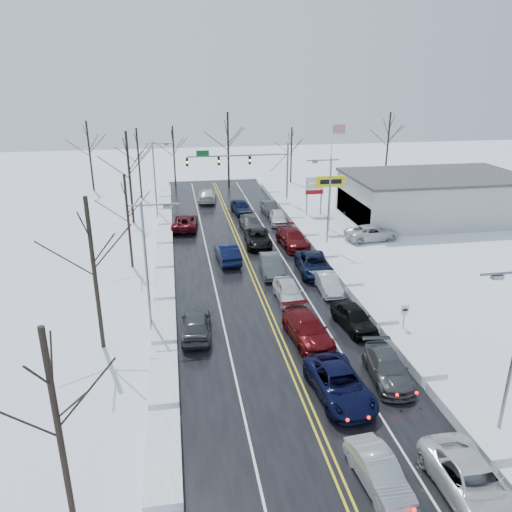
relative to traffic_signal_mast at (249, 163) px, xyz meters
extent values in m
plane|color=white|center=(-3.45, -27.99, -5.48)|extent=(160.00, 160.00, 0.00)
cube|color=black|center=(-3.45, -25.99, -5.47)|extent=(14.00, 84.00, 0.01)
cube|color=white|center=(-11.05, -25.99, -5.48)|extent=(1.63, 72.00, 0.64)
cube|color=white|center=(4.15, -25.99, -5.48)|extent=(1.63, 72.00, 0.64)
cylinder|color=slate|center=(5.05, 0.01, -1.48)|extent=(0.24, 0.24, 8.00)
cylinder|color=slate|center=(-1.45, 0.01, 1.02)|extent=(13.00, 0.18, 0.18)
cylinder|color=slate|center=(3.85, 0.01, -0.08)|extent=(2.33, 0.10, 2.33)
cube|color=#0C591E|center=(-5.95, 0.01, 1.42)|extent=(1.60, 0.08, 0.70)
cube|color=black|center=(0.05, 0.01, 0.37)|extent=(0.32, 0.25, 1.05)
sphere|color=#3F0705|center=(0.05, -0.15, 0.67)|extent=(0.20, 0.20, 0.20)
sphere|color=orange|center=(0.05, -0.15, 0.37)|extent=(0.22, 0.22, 0.22)
sphere|color=black|center=(0.05, -0.15, 0.07)|extent=(0.20, 0.20, 0.20)
cube|color=black|center=(-3.95, 0.01, 0.37)|extent=(0.32, 0.25, 1.05)
sphere|color=#3F0705|center=(-3.95, -0.15, 0.67)|extent=(0.20, 0.20, 0.20)
sphere|color=orange|center=(-3.95, -0.15, 0.37)|extent=(0.22, 0.22, 0.22)
sphere|color=black|center=(-3.95, -0.15, 0.07)|extent=(0.20, 0.20, 0.20)
cube|color=black|center=(-7.95, 0.01, 0.37)|extent=(0.32, 0.25, 1.05)
sphere|color=#3F0705|center=(-7.95, -0.15, 0.67)|extent=(0.20, 0.20, 0.20)
sphere|color=orange|center=(-7.95, -0.15, 0.37)|extent=(0.22, 0.22, 0.22)
sphere|color=black|center=(-7.95, -0.15, 0.07)|extent=(0.20, 0.20, 0.20)
cylinder|color=slate|center=(7.05, -11.99, -2.68)|extent=(0.20, 0.20, 5.60)
cube|color=#FFF30D|center=(7.05, -11.99, -0.08)|extent=(3.20, 0.30, 1.20)
cube|color=black|center=(7.05, -12.16, -0.08)|extent=(2.40, 0.04, 0.50)
cylinder|color=slate|center=(6.15, -5.99, -3.48)|extent=(0.16, 0.16, 4.00)
cylinder|color=slate|center=(7.95, -5.99, -3.48)|extent=(0.16, 0.16, 4.00)
cube|color=white|center=(7.05, -5.99, -1.18)|extent=(2.20, 0.22, 0.70)
cube|color=white|center=(7.05, -5.99, -1.98)|extent=(2.20, 0.22, 0.70)
cube|color=#A60C14|center=(7.05, -5.99, -2.68)|extent=(2.20, 0.22, 0.50)
cylinder|color=slate|center=(4.75, -35.99, -4.38)|extent=(0.08, 0.08, 2.20)
cube|color=white|center=(4.75, -35.99, -3.48)|extent=(0.55, 0.05, 0.70)
cube|color=black|center=(4.75, -36.03, -3.48)|extent=(0.35, 0.02, 0.15)
cylinder|color=silver|center=(11.55, 2.01, -0.48)|extent=(0.14, 0.14, 10.00)
cube|color=#B2B1AC|center=(20.55, -9.99, -2.98)|extent=(20.00, 12.00, 5.00)
cube|color=#262628|center=(10.60, -9.99, -3.88)|extent=(0.10, 11.00, 2.80)
cube|color=#3F3F42|center=(20.55, -9.99, -0.33)|extent=(20.40, 12.40, 0.30)
cube|color=slate|center=(3.45, -45.99, 3.17)|extent=(0.50, 0.25, 0.18)
cylinder|color=slate|center=(5.05, -17.99, -0.98)|extent=(0.18, 0.18, 9.00)
cylinder|color=slate|center=(4.25, -17.99, 3.32)|extent=(3.20, 0.12, 0.12)
cube|color=slate|center=(3.45, -17.99, 3.17)|extent=(0.50, 0.25, 0.18)
cylinder|color=slate|center=(-11.95, -31.99, -0.98)|extent=(0.18, 0.18, 9.00)
cylinder|color=slate|center=(-11.15, -31.99, 3.32)|extent=(3.20, 0.12, 0.12)
cube|color=slate|center=(-10.35, -31.99, 3.17)|extent=(0.50, 0.25, 0.18)
cylinder|color=slate|center=(-11.95, -3.99, -0.98)|extent=(0.18, 0.18, 9.00)
cylinder|color=slate|center=(-11.15, -3.99, 3.32)|extent=(3.20, 0.12, 0.12)
cube|color=slate|center=(-10.35, -3.99, 3.17)|extent=(0.50, 0.25, 0.18)
cylinder|color=#2D231C|center=(-14.45, -47.99, -0.98)|extent=(0.24, 0.24, 9.00)
cylinder|color=#2D231C|center=(-14.95, -33.99, -0.48)|extent=(0.27, 0.27, 10.00)
cylinder|color=#2D231C|center=(-13.95, -19.99, -1.23)|extent=(0.23, 0.23, 8.50)
cylinder|color=#2D231C|center=(-14.65, -5.99, -0.23)|extent=(0.28, 0.28, 10.50)
cylinder|color=#2D231C|center=(-14.25, 6.01, -0.73)|extent=(0.25, 0.25, 9.50)
cylinder|color=#2D231C|center=(-21.45, 12.01, -0.48)|extent=(0.27, 0.27, 10.00)
cylinder|color=#2D231C|center=(-9.45, 13.01, -0.98)|extent=(0.24, 0.24, 9.00)
cylinder|color=#2D231C|center=(-1.45, 11.01, 0.02)|extent=(0.29, 0.29, 11.00)
cylinder|color=#2D231C|center=(8.55, 12.51, -1.23)|extent=(0.23, 0.23, 8.50)
cylinder|color=#2D231C|center=(24.55, 13.01, -0.23)|extent=(0.28, 0.28, 10.50)
imported|color=#A3A6AB|center=(-1.89, -47.82, -5.48)|extent=(1.86, 4.34, 1.39)
imported|color=black|center=(-1.55, -41.57, -5.48)|extent=(3.00, 5.88, 1.59)
imported|color=#540B0E|center=(-1.68, -35.38, -5.48)|extent=(2.77, 5.81, 1.63)
imported|color=silver|center=(-1.56, -29.29, -5.48)|extent=(1.88, 4.62, 1.57)
imported|color=#46494C|center=(-1.81, -23.71, -5.48)|extent=(2.03, 5.05, 1.63)
imported|color=black|center=(-1.66, -16.16, -5.48)|extent=(2.93, 5.65, 1.52)
imported|color=#404345|center=(-1.55, -10.95, -5.48)|extent=(2.37, 5.39, 1.54)
imported|color=black|center=(-1.69, -4.03, -5.48)|extent=(2.50, 5.08, 1.67)
imported|color=silver|center=(1.69, -49.13, -5.48)|extent=(2.64, 5.58, 1.54)
imported|color=#3F4245|center=(1.72, -40.45, -5.48)|extent=(2.54, 5.20, 1.46)
imported|color=black|center=(1.93, -34.23, -5.48)|extent=(2.40, 4.83, 1.58)
imported|color=silver|center=(1.97, -28.14, -5.48)|extent=(1.58, 4.32, 1.41)
imported|color=black|center=(1.94, -24.17, -5.48)|extent=(3.08, 6.00, 1.62)
imported|color=#4E0A0C|center=(1.71, -17.08, -5.48)|extent=(2.73, 6.04, 1.72)
imported|color=silver|center=(1.92, -9.17, -5.48)|extent=(2.41, 4.78, 1.56)
imported|color=#383B3D|center=(1.83, -4.81, -5.48)|extent=(1.92, 4.61, 1.48)
imported|color=black|center=(-5.25, -20.08, -5.48)|extent=(2.16, 5.33, 1.72)
imported|color=#480910|center=(-8.81, -9.37, -5.48)|extent=(3.25, 6.06, 1.62)
imported|color=silver|center=(-5.38, 2.74, -5.48)|extent=(2.99, 5.92, 1.65)
imported|color=#393B3E|center=(-8.89, -33.47, -5.48)|extent=(2.31, 5.01, 1.66)
imported|color=silver|center=(10.42, -16.47, -5.48)|extent=(5.96, 3.23, 1.59)
imported|color=#404345|center=(13.67, -13.27, -5.48)|extent=(2.76, 5.53, 1.54)
imported|color=black|center=(11.41, -6.12, -5.48)|extent=(1.90, 4.04, 1.34)
camera|label=1|loc=(-9.89, -63.45, 11.47)|focal=35.00mm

